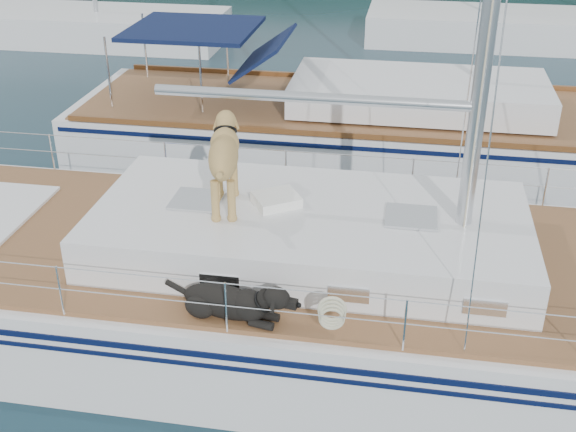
# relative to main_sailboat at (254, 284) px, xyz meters

# --- Properties ---
(ground) EXTENTS (120.00, 120.00, 0.00)m
(ground) POSITION_rel_main_sailboat_xyz_m (-0.09, 0.00, -0.68)
(ground) COLOR black
(ground) RESTS_ON ground
(main_sailboat) EXTENTS (12.00, 3.80, 14.01)m
(main_sailboat) POSITION_rel_main_sailboat_xyz_m (0.00, 0.00, 0.00)
(main_sailboat) COLOR silver
(main_sailboat) RESTS_ON ground
(neighbor_sailboat) EXTENTS (11.00, 3.50, 13.30)m
(neighbor_sailboat) POSITION_rel_main_sailboat_xyz_m (0.87, 5.89, -0.05)
(neighbor_sailboat) COLOR silver
(neighbor_sailboat) RESTS_ON ground
(bg_boat_west) EXTENTS (8.00, 3.00, 11.65)m
(bg_boat_west) POSITION_rel_main_sailboat_xyz_m (-8.09, 14.00, -0.24)
(bg_boat_west) COLOR silver
(bg_boat_west) RESTS_ON ground
(bg_boat_center) EXTENTS (7.20, 3.00, 11.65)m
(bg_boat_center) POSITION_rel_main_sailboat_xyz_m (3.91, 16.00, -0.23)
(bg_boat_center) COLOR silver
(bg_boat_center) RESTS_ON ground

